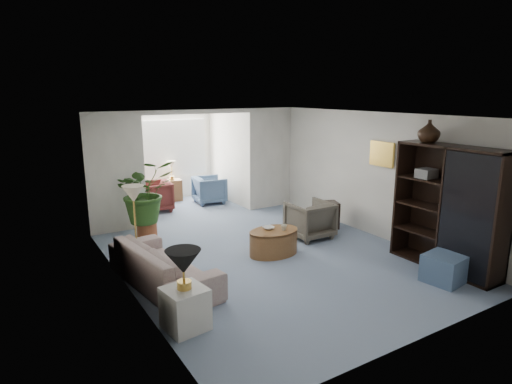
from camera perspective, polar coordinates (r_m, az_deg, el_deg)
floor at (r=7.68m, az=2.37°, el=-8.90°), size 6.00×6.00×0.00m
sunroom_floor at (r=11.14m, az=-9.47°, el=-2.02°), size 2.60×2.60×0.00m
back_pier_left at (r=9.28m, az=-18.06°, el=2.38°), size 1.20×0.12×2.50m
back_pier_right at (r=10.79m, az=1.93°, el=4.45°), size 1.20×0.12×2.50m
back_header at (r=9.76m, az=-7.52°, el=10.51°), size 2.60×0.12×0.10m
window_pane at (r=11.86m, az=-11.71°, el=5.71°), size 2.20×0.02×1.50m
window_blinds at (r=11.84m, az=-11.66°, el=5.69°), size 2.20×0.02×1.50m
framed_picture at (r=8.75m, az=16.41°, el=4.86°), size 0.04×0.50×0.40m
sofa at (r=6.77m, az=-12.21°, el=-9.40°), size 1.14×2.28×0.64m
end_table at (r=5.58m, az=-9.36°, el=-14.98°), size 0.55×0.55×0.54m
table_lamp at (r=5.31m, az=-9.61°, el=-9.10°), size 0.44×0.44×0.30m
floor_lamp at (r=7.31m, az=-15.96°, el=-0.26°), size 0.36×0.36×0.28m
coffee_table at (r=7.85m, az=2.35°, el=-6.64°), size 0.95×0.95×0.45m
coffee_bowl at (r=7.82m, az=1.65°, el=-4.77°), size 0.20×0.20×0.05m
coffee_cup at (r=7.76m, az=3.71°, el=-4.74°), size 0.11×0.11×0.10m
wingback_chair at (r=8.75m, az=7.14°, el=-3.64°), size 0.81×0.83×0.74m
side_table_dark at (r=9.42m, az=9.32°, el=-3.02°), size 0.58×0.53×0.57m
entertainment_cabinet at (r=7.69m, az=24.15°, el=-1.99°), size 0.49×1.85×2.05m
cabinet_urn at (r=7.77m, az=21.95°, el=7.48°), size 0.36×0.36×0.38m
ottoman at (r=7.35m, az=23.66°, el=-9.27°), size 0.61×0.61×0.43m
plant_pot at (r=9.00m, az=-14.23°, el=-4.86°), size 0.40×0.40×0.32m
house_plant at (r=8.80m, az=-14.52°, el=0.08°), size 1.14×0.99×1.27m
sunroom_chair_blue at (r=11.43m, az=-6.18°, el=0.29°), size 0.85×0.83×0.71m
sunroom_chair_maroon at (r=10.89m, az=-13.32°, el=-0.56°), size 0.89×0.87×0.73m
sunroom_table at (r=11.84m, az=-11.02°, el=0.24°), size 0.51×0.41×0.57m
shelf_clutter at (r=7.59m, az=24.47°, el=-1.71°), size 0.30×1.24×1.06m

